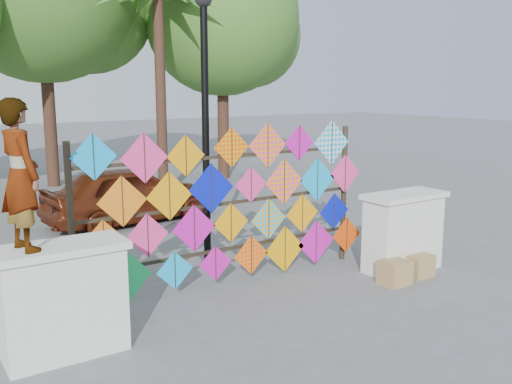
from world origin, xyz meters
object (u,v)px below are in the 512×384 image
kite_rack (235,205)px  lamppost (205,103)px  vendor_woman (20,175)px  sedan (129,194)px

kite_rack → lamppost: bearing=80.8°
vendor_woman → lamppost: lamppost is taller
kite_rack → vendor_woman: 3.38m
kite_rack → lamppost: (0.21, 1.27, 1.47)m
vendor_woman → sedan: bearing=-43.4°
kite_rack → sedan: (0.12, 4.63, -0.59)m
kite_rack → lamppost: 1.95m
vendor_woman → kite_rack: bearing=-86.5°
lamppost → sedan: bearing=91.6°
vendor_woman → sedan: vendor_woman is taller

